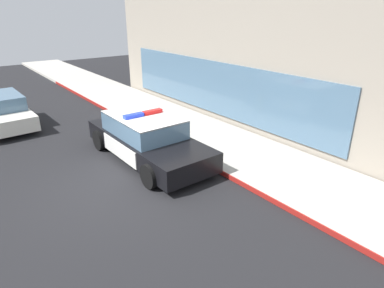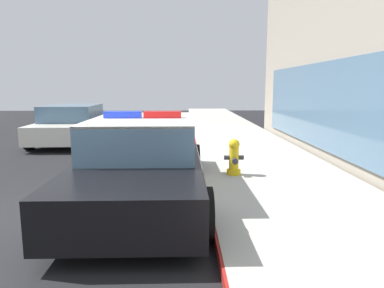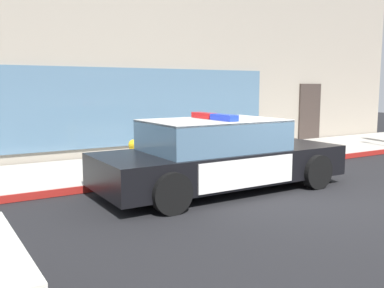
# 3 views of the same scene
# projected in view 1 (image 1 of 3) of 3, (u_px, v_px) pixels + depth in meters

# --- Properties ---
(ground) EXTENTS (48.00, 48.00, 0.00)m
(ground) POSITION_uv_depth(u_px,v_px,m) (122.00, 186.00, 8.93)
(ground) COLOR black
(sidewalk) EXTENTS (48.00, 2.98, 0.15)m
(sidewalk) POSITION_uv_depth(u_px,v_px,m) (231.00, 148.00, 11.19)
(sidewalk) COLOR #B2ADA3
(sidewalk) RESTS_ON ground
(curb_red_paint) EXTENTS (28.80, 0.04, 0.14)m
(curb_red_paint) POSITION_uv_depth(u_px,v_px,m) (196.00, 159.00, 10.34)
(curb_red_paint) COLOR maroon
(curb_red_paint) RESTS_ON ground
(police_cruiser) EXTENTS (4.93, 2.10, 1.49)m
(police_cruiser) POSITION_uv_depth(u_px,v_px,m) (147.00, 138.00, 10.36)
(police_cruiser) COLOR black
(police_cruiser) RESTS_ON ground
(fire_hydrant) EXTENTS (0.34, 0.39, 0.73)m
(fire_hydrant) POSITION_uv_depth(u_px,v_px,m) (173.00, 124.00, 12.15)
(fire_hydrant) COLOR gold
(fire_hydrant) RESTS_ON sidewalk
(car_far_lane) EXTENTS (4.33, 2.12, 1.29)m
(car_far_lane) POSITION_uv_depth(u_px,v_px,m) (0.00, 111.00, 13.21)
(car_far_lane) COLOR silver
(car_far_lane) RESTS_ON ground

